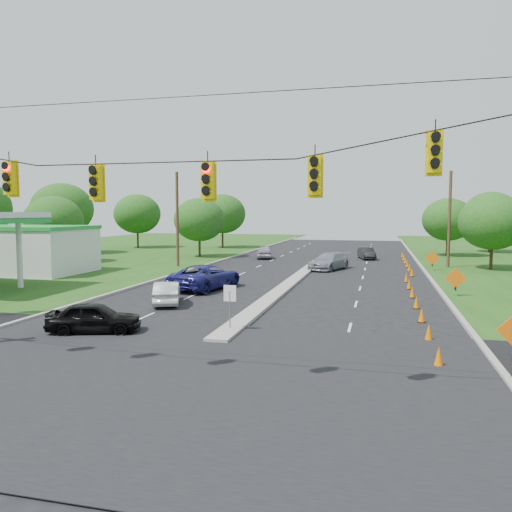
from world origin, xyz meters
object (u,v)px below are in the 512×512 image
(white_sedan, at_px, (167,293))
(black_sedan, at_px, (94,318))
(gas_station, at_px, (4,244))
(blue_pickup, at_px, (206,277))

(white_sedan, bearing_deg, black_sedan, 67.22)
(gas_station, xyz_separation_m, black_sedan, (18.03, -15.80, -1.91))
(white_sedan, bearing_deg, gas_station, -46.61)
(gas_station, height_order, black_sedan, gas_station)
(black_sedan, bearing_deg, white_sedan, -18.11)
(gas_station, distance_m, white_sedan, 20.31)
(white_sedan, height_order, blue_pickup, blue_pickup)
(gas_station, relative_size, black_sedan, 5.01)
(gas_station, bearing_deg, black_sedan, -41.23)
(gas_station, bearing_deg, blue_pickup, -9.02)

